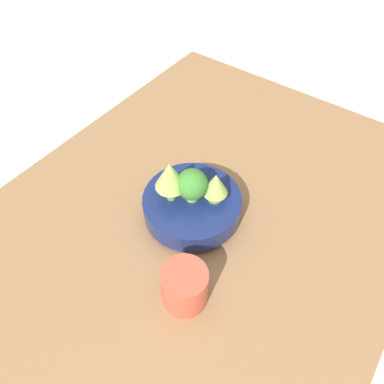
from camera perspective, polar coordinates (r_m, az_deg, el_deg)
ground_plane at (r=0.85m, az=0.06°, el=-6.15°), size 6.00×6.00×0.00m
table at (r=0.83m, az=0.06°, el=-5.38°), size 1.17×0.85×0.04m
bowl at (r=0.80m, az=-0.00°, el=-2.08°), size 0.21×0.21×0.06m
romanesco_piece_far at (r=0.73m, az=-3.37°, el=2.45°), size 0.06×0.06×0.10m
broccoli_floret_center at (r=0.75m, az=0.00°, el=1.10°), size 0.07×0.07×0.08m
romanesco_piece_near at (r=0.75m, az=3.60°, el=1.03°), size 0.05×0.05×0.07m
cup at (r=0.69m, az=-1.13°, el=-14.19°), size 0.09×0.09×0.09m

